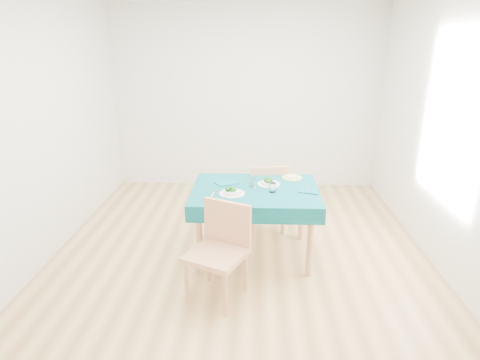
{
  "coord_description": "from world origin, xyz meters",
  "views": [
    {
      "loc": [
        0.15,
        -3.81,
        2.19
      ],
      "look_at": [
        0.0,
        0.0,
        0.85
      ],
      "focal_mm": 30.0,
      "sensor_mm": 36.0,
      "label": 1
    }
  ],
  "objects_px": {
    "chair_far": "(266,187)",
    "bowl_far": "(269,181)",
    "table": "(255,223)",
    "side_plate": "(292,178)",
    "chair_near": "(216,240)",
    "bowl_near": "(232,190)"
  },
  "relations": [
    {
      "from": "bowl_near",
      "to": "bowl_far",
      "type": "height_order",
      "value": "bowl_near"
    },
    {
      "from": "side_plate",
      "to": "bowl_far",
      "type": "bearing_deg",
      "value": -139.73
    },
    {
      "from": "table",
      "to": "side_plate",
      "type": "bearing_deg",
      "value": 41.62
    },
    {
      "from": "chair_near",
      "to": "bowl_far",
      "type": "distance_m",
      "value": 1.03
    },
    {
      "from": "bowl_far",
      "to": "side_plate",
      "type": "height_order",
      "value": "bowl_far"
    },
    {
      "from": "table",
      "to": "side_plate",
      "type": "distance_m",
      "value": 0.66
    },
    {
      "from": "chair_near",
      "to": "bowl_far",
      "type": "relative_size",
      "value": 4.85
    },
    {
      "from": "table",
      "to": "chair_far",
      "type": "xyz_separation_m",
      "value": [
        0.13,
        0.66,
        0.16
      ]
    },
    {
      "from": "bowl_near",
      "to": "side_plate",
      "type": "bearing_deg",
      "value": 39.08
    },
    {
      "from": "bowl_far",
      "to": "side_plate",
      "type": "bearing_deg",
      "value": 40.27
    },
    {
      "from": "chair_near",
      "to": "chair_far",
      "type": "bearing_deg",
      "value": 96.43
    },
    {
      "from": "side_plate",
      "to": "bowl_near",
      "type": "bearing_deg",
      "value": -140.92
    },
    {
      "from": "bowl_near",
      "to": "side_plate",
      "type": "xyz_separation_m",
      "value": [
        0.63,
        0.51,
        -0.03
      ]
    },
    {
      "from": "chair_near",
      "to": "chair_far",
      "type": "distance_m",
      "value": 1.49
    },
    {
      "from": "chair_far",
      "to": "side_plate",
      "type": "height_order",
      "value": "chair_far"
    },
    {
      "from": "bowl_near",
      "to": "side_plate",
      "type": "height_order",
      "value": "bowl_near"
    },
    {
      "from": "chair_far",
      "to": "bowl_near",
      "type": "xyz_separation_m",
      "value": [
        -0.36,
        -0.81,
        0.25
      ]
    },
    {
      "from": "bowl_far",
      "to": "side_plate",
      "type": "xyz_separation_m",
      "value": [
        0.26,
        0.22,
        -0.03
      ]
    },
    {
      "from": "chair_far",
      "to": "bowl_far",
      "type": "xyz_separation_m",
      "value": [
        0.01,
        -0.52,
        0.25
      ]
    },
    {
      "from": "chair_far",
      "to": "side_plate",
      "type": "bearing_deg",
      "value": 124.05
    },
    {
      "from": "chair_near",
      "to": "bowl_near",
      "type": "relative_size",
      "value": 4.55
    },
    {
      "from": "table",
      "to": "chair_far",
      "type": "relative_size",
      "value": 1.17
    }
  ]
}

